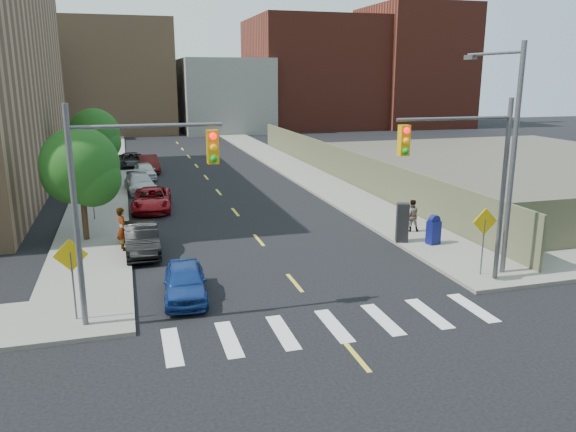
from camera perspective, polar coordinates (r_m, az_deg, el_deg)
ground at (r=15.05m, az=9.97°, el=-17.22°), size 160.00×160.00×0.00m
sidewalk_nw at (r=53.54m, az=-18.05°, el=5.15°), size 3.50×73.00×0.15m
sidewalk_ne at (r=55.22m, az=-1.70°, el=6.09°), size 3.50×73.00×0.15m
fence_north at (r=42.89m, az=5.25°, el=5.30°), size 0.12×44.00×2.50m
gravel_lot at (r=54.11m, az=22.94°, el=4.77°), size 36.00×42.00×0.06m
bg_bldg_midwest at (r=83.45m, az=-16.70°, el=13.35°), size 14.00×16.00×15.00m
bg_bldg_center at (r=82.68m, az=-6.63°, el=12.10°), size 12.00×16.00×10.00m
bg_bldg_east at (r=87.99m, az=2.39°, el=14.25°), size 18.00×18.00×16.00m
bg_bldg_fareast at (r=92.54m, az=12.56°, el=14.55°), size 14.00×16.00×18.00m
smokestack at (r=94.70m, az=14.96°, el=17.43°), size 1.80×1.80×28.00m
signal_nw at (r=17.75m, az=-16.16°, el=3.02°), size 4.59×0.30×7.00m
signal_ne at (r=21.37m, az=17.95°, el=4.69°), size 4.59×0.30×7.00m
streetlight_ne at (r=23.29m, az=21.41°, el=6.85°), size 0.25×3.70×9.00m
warn_sign_nw at (r=18.95m, az=-21.15°, el=-4.63°), size 1.06×0.06×2.83m
warn_sign_ne at (r=22.97m, az=19.31°, el=-1.27°), size 1.06×0.06×2.83m
warn_sign_midwest at (r=32.03m, az=-19.30°, el=2.92°), size 1.06×0.06×2.83m
tree_west_near at (r=27.91m, az=-20.34°, el=4.38°), size 3.66×3.64×5.52m
tree_west_far at (r=42.76m, az=-19.07°, el=7.58°), size 3.66×3.64×5.52m
parked_car_blue at (r=20.45m, az=-10.42°, el=-6.57°), size 1.78×3.81×1.26m
parked_car_black at (r=25.85m, az=-14.64°, el=-2.28°), size 1.51×4.17×1.37m
parked_car_red at (r=34.09m, az=-13.66°, el=1.65°), size 2.60×4.89×1.31m
parked_car_silver at (r=39.64m, az=-14.80°, el=3.28°), size 2.25×4.60×1.29m
parked_car_white at (r=44.74m, az=-14.33°, el=4.47°), size 1.73×3.75×1.24m
parked_car_maroon at (r=47.64m, az=-13.99°, el=5.15°), size 1.77×4.32×1.39m
parked_car_grey at (r=50.39m, az=-15.62°, el=5.46°), size 2.40×4.73×1.28m
mailbox at (r=26.83m, az=14.58°, el=-1.37°), size 0.65×0.55×1.38m
payphone at (r=26.78m, az=11.54°, el=-0.66°), size 0.66×0.60×1.85m
pedestrian_west at (r=26.06m, az=-16.48°, el=-1.26°), size 0.64×0.81×1.95m
pedestrian_east at (r=28.74m, az=12.44°, el=0.05°), size 0.91×0.79×1.61m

